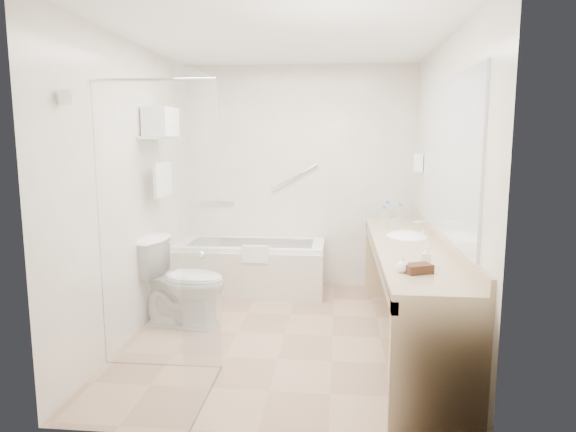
# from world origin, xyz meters

# --- Properties ---
(floor) EXTENTS (3.20, 3.20, 0.00)m
(floor) POSITION_xyz_m (0.00, 0.00, 0.00)
(floor) COLOR tan
(floor) RESTS_ON ground
(ceiling) EXTENTS (2.60, 3.20, 0.10)m
(ceiling) POSITION_xyz_m (0.00, 0.00, 2.50)
(ceiling) COLOR white
(ceiling) RESTS_ON wall_back
(wall_back) EXTENTS (2.60, 0.10, 2.50)m
(wall_back) POSITION_xyz_m (0.00, 1.60, 1.25)
(wall_back) COLOR silver
(wall_back) RESTS_ON ground
(wall_front) EXTENTS (2.60, 0.10, 2.50)m
(wall_front) POSITION_xyz_m (0.00, -1.60, 1.25)
(wall_front) COLOR silver
(wall_front) RESTS_ON ground
(wall_left) EXTENTS (0.10, 3.20, 2.50)m
(wall_left) POSITION_xyz_m (-1.30, 0.00, 1.25)
(wall_left) COLOR silver
(wall_left) RESTS_ON ground
(wall_right) EXTENTS (0.10, 3.20, 2.50)m
(wall_right) POSITION_xyz_m (1.30, 0.00, 1.25)
(wall_right) COLOR silver
(wall_right) RESTS_ON ground
(bathtub) EXTENTS (1.60, 0.73, 0.59)m
(bathtub) POSITION_xyz_m (-0.50, 1.24, 0.28)
(bathtub) COLOR white
(bathtub) RESTS_ON floor
(grab_bar_short) EXTENTS (0.40, 0.03, 0.03)m
(grab_bar_short) POSITION_xyz_m (-0.95, 1.56, 0.95)
(grab_bar_short) COLOR silver
(grab_bar_short) RESTS_ON wall_back
(grab_bar_long) EXTENTS (0.53, 0.03, 0.33)m
(grab_bar_long) POSITION_xyz_m (-0.05, 1.56, 1.25)
(grab_bar_long) COLOR silver
(grab_bar_long) RESTS_ON wall_back
(shower_enclosure) EXTENTS (0.96, 0.91, 2.11)m
(shower_enclosure) POSITION_xyz_m (-0.63, -0.93, 1.07)
(shower_enclosure) COLOR silver
(shower_enclosure) RESTS_ON floor
(towel_shelf) EXTENTS (0.24, 0.55, 0.81)m
(towel_shelf) POSITION_xyz_m (-1.17, 0.35, 1.75)
(towel_shelf) COLOR silver
(towel_shelf) RESTS_ON wall_left
(vanity_counter) EXTENTS (0.55, 2.70, 0.95)m
(vanity_counter) POSITION_xyz_m (1.02, -0.15, 0.64)
(vanity_counter) COLOR tan
(vanity_counter) RESTS_ON floor
(sink) EXTENTS (0.40, 0.52, 0.14)m
(sink) POSITION_xyz_m (1.05, 0.25, 0.82)
(sink) COLOR white
(sink) RESTS_ON vanity_counter
(faucet) EXTENTS (0.03, 0.03, 0.14)m
(faucet) POSITION_xyz_m (1.20, 0.25, 0.93)
(faucet) COLOR silver
(faucet) RESTS_ON vanity_counter
(mirror) EXTENTS (0.02, 2.00, 1.20)m
(mirror) POSITION_xyz_m (1.29, -0.15, 1.55)
(mirror) COLOR silver
(mirror) RESTS_ON wall_right
(hairdryer_unit) EXTENTS (0.08, 0.10, 0.18)m
(hairdryer_unit) POSITION_xyz_m (1.25, 1.05, 1.45)
(hairdryer_unit) COLOR white
(hairdryer_unit) RESTS_ON wall_right
(toilet) EXTENTS (0.88, 0.59, 0.80)m
(toilet) POSITION_xyz_m (-0.95, 0.15, 0.40)
(toilet) COLOR white
(toilet) RESTS_ON floor
(amenity_basket) EXTENTS (0.20, 0.17, 0.06)m
(amenity_basket) POSITION_xyz_m (0.96, -1.01, 0.88)
(amenity_basket) COLOR #4E2B1C
(amenity_basket) RESTS_ON vanity_counter
(soap_bottle_a) EXTENTS (0.09, 0.15, 0.06)m
(soap_bottle_a) POSITION_xyz_m (1.04, -0.86, 0.88)
(soap_bottle_a) COLOR white
(soap_bottle_a) RESTS_ON vanity_counter
(soap_bottle_b) EXTENTS (0.12, 0.13, 0.08)m
(soap_bottle_b) POSITION_xyz_m (0.86, -1.01, 0.89)
(soap_bottle_b) COLOR white
(soap_bottle_b) RESTS_ON vanity_counter
(water_bottle_left) EXTENTS (0.07, 0.07, 0.21)m
(water_bottle_left) POSITION_xyz_m (0.88, 0.64, 0.95)
(water_bottle_left) COLOR silver
(water_bottle_left) RESTS_ON vanity_counter
(water_bottle_mid) EXTENTS (0.06, 0.06, 0.20)m
(water_bottle_mid) POSITION_xyz_m (0.96, 1.10, 0.94)
(water_bottle_mid) COLOR silver
(water_bottle_mid) RESTS_ON vanity_counter
(water_bottle_right) EXTENTS (0.06, 0.06, 0.20)m
(water_bottle_right) POSITION_xyz_m (1.07, 0.92, 0.94)
(water_bottle_right) COLOR silver
(water_bottle_right) RESTS_ON vanity_counter
(drinking_glass_near) EXTENTS (0.09, 0.09, 0.09)m
(drinking_glass_near) POSITION_xyz_m (0.98, 0.55, 0.90)
(drinking_glass_near) COLOR silver
(drinking_glass_near) RESTS_ON vanity_counter
(drinking_glass_far) EXTENTS (0.09, 0.09, 0.09)m
(drinking_glass_far) POSITION_xyz_m (1.03, 0.75, 0.89)
(drinking_glass_far) COLOR silver
(drinking_glass_far) RESTS_ON vanity_counter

